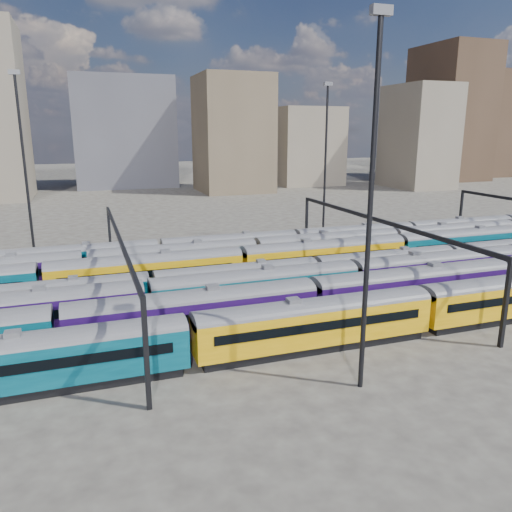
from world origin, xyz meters
name	(u,v)px	position (x,y,z in m)	size (l,w,h in m)	color
ground	(300,291)	(0.00, 0.00, 0.00)	(500.00, 500.00, 0.00)	#3D3933
rake_1	(195,310)	(-14.58, -10.00, 2.92)	(112.46, 3.29, 5.56)	black
rake_2	(257,286)	(-7.09, -5.00, 2.86)	(154.54, 3.23, 5.44)	black
rake_3	(385,262)	(11.37, 0.00, 2.43)	(94.14, 2.76, 4.63)	black
rake_4	(399,247)	(16.81, 5.00, 2.89)	(133.95, 3.26, 5.51)	black
rake_5	(255,250)	(-2.09, 10.00, 2.76)	(127.95, 3.12, 5.26)	black
rake_6	(230,245)	(-4.03, 15.00, 2.55)	(138.29, 2.89, 4.86)	black
gantry_1	(120,247)	(-20.00, 0.00, 6.79)	(0.35, 40.35, 8.03)	black
gantry_2	(377,228)	(10.00, 0.00, 6.79)	(0.35, 40.35, 8.03)	black
mast_1	(24,163)	(-30.00, 22.00, 13.97)	(1.40, 0.50, 25.60)	black
mast_2	(371,196)	(-5.00, -22.00, 13.97)	(1.40, 0.50, 25.60)	black
mast_3	(326,157)	(15.00, 24.00, 13.97)	(1.40, 0.50, 25.60)	black
skyline	(444,123)	(104.75, 105.73, 20.83)	(399.22, 60.48, 50.03)	#665B4C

